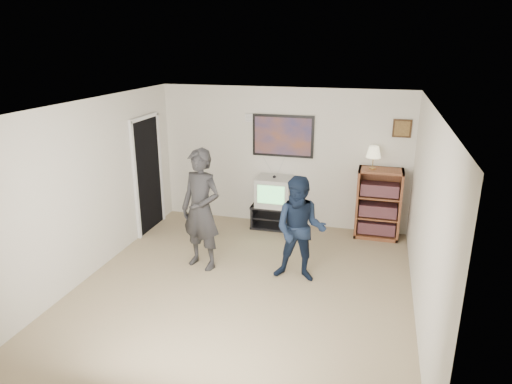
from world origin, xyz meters
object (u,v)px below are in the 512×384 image
at_px(crt_television, 274,191).
at_px(person_tall, 201,210).
at_px(media_stand, 276,216).
at_px(bookshelf, 378,204).
at_px(person_short, 300,230).

bearing_deg(crt_television, person_tall, -111.78).
relative_size(media_stand, person_tall, 0.48).
xyz_separation_m(crt_television, bookshelf, (1.82, 0.05, -0.08)).
distance_m(crt_television, person_tall, 1.91).
xyz_separation_m(bookshelf, person_short, (-1.04, -1.83, 0.15)).
xyz_separation_m(bookshelf, person_tall, (-2.51, -1.81, 0.30)).
xyz_separation_m(crt_television, person_tall, (-0.69, -1.76, 0.22)).
height_order(crt_television, bookshelf, bookshelf).
bearing_deg(crt_television, person_short, -66.81).
relative_size(crt_television, person_short, 0.40).
distance_m(media_stand, person_short, 2.01).
bearing_deg(bookshelf, media_stand, -178.39).
xyz_separation_m(crt_television, person_short, (0.78, -1.78, 0.07)).
bearing_deg(crt_television, bookshelf, 1.13).
relative_size(media_stand, bookshelf, 0.71).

